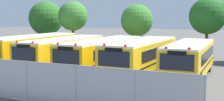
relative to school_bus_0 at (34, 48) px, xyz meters
name	(u,v)px	position (x,y,z in m)	size (l,w,h in m)	color
ground_plane	(102,70)	(6.99, -0.21, -1.42)	(160.00, 160.00, 0.00)	#514F4C
school_bus_0	(34,48)	(0.00, 0.00, 0.00)	(2.87, 10.69, 2.69)	#EAA80C
school_bus_1	(64,51)	(3.48, -0.39, -0.06)	(2.69, 10.30, 2.58)	yellow
school_bus_2	(103,53)	(7.00, -0.02, -0.07)	(2.64, 10.91, 2.56)	#EAA80C
school_bus_3	(142,55)	(10.33, -0.15, -0.04)	(2.75, 10.32, 2.61)	yellow
school_bus_4	(190,58)	(13.83, -0.15, -0.08)	(2.64, 9.32, 2.55)	yellow
tree_0	(45,19)	(-5.55, 9.13, 2.58)	(4.21, 4.21, 6.13)	#4C3823
tree_1	(73,15)	(-0.94, 8.07, 2.99)	(3.37, 3.37, 5.99)	#4C3823
tree_2	(136,20)	(6.39, 8.96, 2.44)	(3.53, 3.43, 5.54)	#4C3823
tree_3	(209,15)	(13.98, 8.23, 2.93)	(3.53, 3.42, 5.99)	#4C3823
chainlink_fence	(5,78)	(6.17, -9.80, -0.36)	(20.16, 0.07, 2.05)	#9EA0A3
traffic_cone	(0,84)	(4.43, -8.51, -1.10)	(0.48, 0.48, 0.64)	#EA5914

